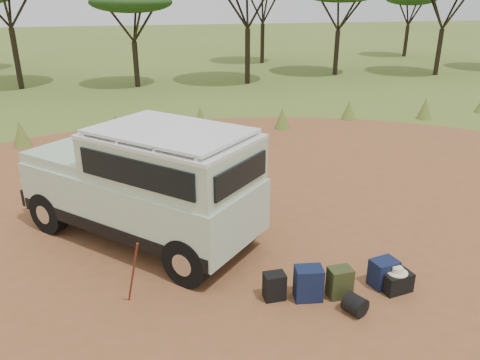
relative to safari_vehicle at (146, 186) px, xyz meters
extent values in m
plane|color=#5C6E27|center=(2.23, -1.01, -1.18)|extent=(140.00, 140.00, 0.00)
cylinder|color=#985231|center=(2.23, -1.01, -1.17)|extent=(23.00, 23.00, 0.01)
cone|color=#5C6E27|center=(-3.77, 7.29, -0.75)|extent=(0.60, 0.60, 0.85)
cone|color=#5C6E27|center=(-0.77, 8.19, -0.83)|extent=(0.60, 0.60, 0.70)
cone|color=#5C6E27|center=(2.23, 7.79, -0.73)|extent=(0.60, 0.60, 0.90)
cone|color=#5C6E27|center=(5.23, 7.39, -0.78)|extent=(0.60, 0.60, 0.80)
cone|color=#5C6E27|center=(8.23, 8.09, -0.80)|extent=(0.60, 0.60, 0.75)
cone|color=#5C6E27|center=(11.23, 7.49, -0.75)|extent=(0.60, 0.60, 0.85)
cylinder|color=black|center=(-5.77, 17.99, 0.35)|extent=(0.28, 0.28, 3.06)
cylinder|color=black|center=(0.23, 17.19, -0.01)|extent=(0.28, 0.28, 2.34)
ellipsoid|color=#183613|center=(0.23, 17.19, 3.09)|extent=(4.20, 4.20, 1.05)
cylinder|color=black|center=(6.23, 16.79, 0.29)|extent=(0.28, 0.28, 2.93)
cylinder|color=black|center=(12.23, 18.49, 0.13)|extent=(0.28, 0.28, 2.61)
cylinder|color=black|center=(18.23, 16.99, 0.17)|extent=(0.28, 0.28, 2.70)
cylinder|color=black|center=(9.23, 24.49, 0.17)|extent=(0.28, 0.28, 2.70)
cylinder|color=black|center=(21.23, 25.49, -0.01)|extent=(0.28, 0.28, 2.34)
cube|color=#B2CDAF|center=(-0.12, 0.12, -0.22)|extent=(4.81, 4.81, 1.02)
cube|color=black|center=(-0.12, 0.12, -0.60)|extent=(4.77, 4.77, 0.26)
cube|color=#B2CDAF|center=(0.49, -0.49, 0.69)|extent=(3.46, 3.46, 0.80)
cube|color=silver|center=(0.49, -0.49, 1.13)|extent=(3.49, 3.49, 0.06)
cube|color=silver|center=(0.49, -0.49, 1.23)|extent=(3.24, 3.24, 0.05)
cube|color=#B2CDAF|center=(-1.19, 1.19, 0.40)|extent=(2.58, 2.58, 0.21)
cube|color=black|center=(-0.55, 0.55, 0.73)|extent=(1.28, 1.28, 0.56)
cube|color=black|center=(-0.19, -1.18, 0.73)|extent=(1.83, 1.83, 0.48)
cube|color=black|center=(1.18, 0.19, 0.73)|extent=(1.83, 1.83, 0.48)
cube|color=black|center=(1.56, -1.57, 0.69)|extent=(1.16, 1.16, 0.44)
cube|color=black|center=(-1.87, 1.87, -0.53)|extent=(1.48, 1.48, 0.36)
cylinder|color=black|center=(-1.96, 1.96, 0.32)|extent=(1.03, 1.03, 0.08)
cylinder|color=black|center=(-1.96, 1.96, -0.24)|extent=(1.03, 1.03, 0.08)
cylinder|color=silver|center=(-2.19, 1.76, 0.11)|extent=(0.22, 0.22, 0.24)
cylinder|color=silver|center=(-1.76, 2.19, 0.11)|extent=(0.22, 0.22, 0.24)
cube|color=silver|center=(-1.93, 1.93, -0.41)|extent=(0.35, 0.35, 0.13)
cylinder|color=black|center=(0.17, 1.15, 0.61)|extent=(0.12, 0.12, 0.88)
cylinder|color=black|center=(-2.02, 0.80, -0.73)|extent=(0.85, 0.85, 0.90)
cylinder|color=black|center=(-0.80, 2.02, -0.73)|extent=(0.85, 0.85, 0.90)
cylinder|color=black|center=(0.56, -1.78, -0.73)|extent=(0.85, 0.85, 0.90)
cylinder|color=black|center=(1.78, -0.56, -0.73)|extent=(0.85, 0.85, 0.90)
cylinder|color=maroon|center=(-0.34, -2.24, -0.54)|extent=(0.27, 0.47, 1.28)
cube|color=black|center=(1.90, -2.53, -0.94)|extent=(0.35, 0.26, 0.47)
cube|color=#13193E|center=(2.44, -2.65, -0.88)|extent=(0.49, 0.38, 0.58)
cube|color=#383C1C|center=(2.97, -2.71, -0.91)|extent=(0.39, 0.29, 0.53)
cube|color=#13193E|center=(3.83, -2.59, -0.93)|extent=(0.50, 0.41, 0.49)
cube|color=black|center=(3.97, -2.77, -1.00)|extent=(0.55, 0.43, 0.35)
cylinder|color=black|center=(3.02, -3.18, -1.02)|extent=(0.44, 0.44, 0.32)
cylinder|color=beige|center=(3.97, -2.77, -0.82)|extent=(0.35, 0.35, 0.01)
cylinder|color=beige|center=(3.97, -2.77, -0.77)|extent=(0.18, 0.18, 0.09)
camera|label=1|loc=(-0.12, -8.70, 3.54)|focal=35.00mm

